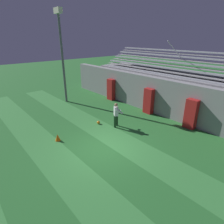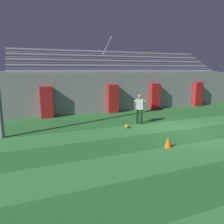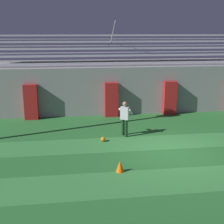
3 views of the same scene
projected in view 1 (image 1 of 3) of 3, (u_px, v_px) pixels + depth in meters
name	position (u px, v px, depth m)	size (l,w,h in m)	color
ground_plane	(103.00, 149.00, 10.17)	(80.00, 80.00, 0.00)	#286B2D
turf_stripe_mid	(64.00, 167.00, 8.74)	(28.00, 1.82, 0.01)	#38843D
turf_stripe_far	(120.00, 141.00, 10.96)	(28.00, 1.82, 0.01)	#38843D
back_wall	(173.00, 100.00, 13.59)	(24.00, 0.60, 2.80)	gray
padding_pillar_gate_left	(149.00, 101.00, 14.64)	(0.75, 0.44, 1.98)	#B21E1E
padding_pillar_gate_right	(191.00, 114.00, 12.19)	(0.75, 0.44, 1.98)	#B21E1E
padding_pillar_far_left	(111.00, 90.00, 17.82)	(0.75, 0.44, 1.98)	#B21E1E
bleacher_stand	(189.00, 93.00, 14.98)	(18.00, 4.05, 5.43)	gray
floodlight_pole	(61.00, 46.00, 15.81)	(0.90, 0.36, 7.83)	slate
goalkeeper	(116.00, 113.00, 12.37)	(0.73, 0.70, 1.67)	#143319
soccer_ball	(98.00, 122.00, 13.05)	(0.22, 0.22, 0.22)	orange
traffic_cone	(58.00, 137.00, 10.91)	(0.30, 0.30, 0.42)	orange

